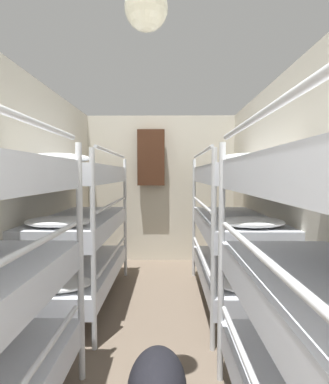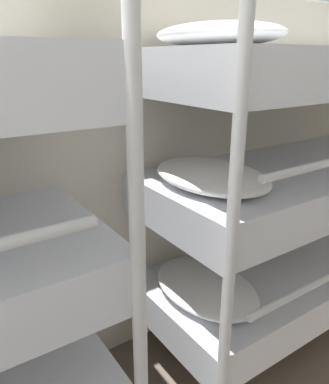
# 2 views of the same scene
# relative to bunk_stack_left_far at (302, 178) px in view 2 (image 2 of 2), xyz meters

# --- Properties ---
(wall_left) EXTENTS (0.06, 5.47, 2.42)m
(wall_left) POSITION_rel_bunk_stack_left_far_xyz_m (-0.40, -0.94, 0.31)
(wall_left) COLOR beige
(wall_left) RESTS_ON ground_plane
(bunk_stack_left_far) EXTENTS (0.75, 1.86, 1.70)m
(bunk_stack_left_far) POSITION_rel_bunk_stack_left_far_xyz_m (0.00, 0.00, 0.00)
(bunk_stack_left_far) COLOR silver
(bunk_stack_left_far) RESTS_ON ground_plane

